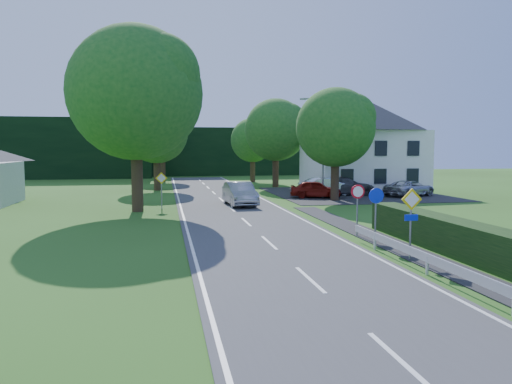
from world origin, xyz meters
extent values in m
plane|color=#294E16|center=(0.00, 0.00, 0.00)|extent=(160.00, 160.00, 0.00)
cube|color=#3E3F41|center=(0.00, 20.00, 0.02)|extent=(7.00, 80.00, 0.04)
cube|color=#242427|center=(12.00, 33.00, 0.02)|extent=(14.00, 16.00, 0.04)
cube|color=white|center=(-3.25, 20.00, 0.04)|extent=(0.12, 80.00, 0.01)
cube|color=white|center=(3.25, 20.00, 0.04)|extent=(0.12, 80.00, 0.01)
cube|color=black|center=(8.00, 66.00, 3.50)|extent=(30.00, 5.00, 7.00)
cube|color=white|center=(14.00, 36.00, 2.80)|extent=(10.00, 8.00, 5.60)
pyramid|color=#27272C|center=(14.00, 36.00, 7.10)|extent=(10.60, 8.40, 3.00)
cylinder|color=gray|center=(8.20, 30.00, 4.00)|extent=(0.16, 0.16, 8.00)
cylinder|color=gray|center=(7.40, 30.00, 7.90)|extent=(1.70, 0.10, 0.10)
cube|color=gray|center=(6.50, 30.00, 7.85)|extent=(0.50, 0.18, 0.12)
cylinder|color=gray|center=(4.30, 8.00, 1.20)|extent=(0.07, 0.07, 2.40)
cube|color=yellow|center=(4.30, 7.97, 2.20)|extent=(0.78, 0.04, 0.78)
cube|color=white|center=(4.30, 7.97, 2.20)|extent=(0.57, 0.05, 0.57)
cube|color=#0E27D2|center=(4.30, 7.97, 1.55)|extent=(0.50, 0.04, 0.22)
cylinder|color=gray|center=(4.30, 11.00, 1.10)|extent=(0.07, 0.07, 2.20)
cylinder|color=#0E27D2|center=(4.30, 10.97, 2.05)|extent=(0.64, 0.04, 0.64)
cylinder|color=gray|center=(4.30, 13.00, 1.10)|extent=(0.07, 0.07, 2.20)
cylinder|color=red|center=(4.30, 12.97, 2.05)|extent=(0.64, 0.04, 0.64)
cylinder|color=white|center=(4.30, 12.95, 2.05)|extent=(0.48, 0.04, 0.48)
cylinder|color=gray|center=(-4.50, 25.00, 1.10)|extent=(0.07, 0.07, 2.20)
cube|color=yellow|center=(-4.50, 24.97, 2.05)|extent=(0.78, 0.04, 0.78)
cube|color=white|center=(-4.50, 24.97, 2.05)|extent=(0.57, 0.05, 0.57)
imported|color=#9FA0A4|center=(0.83, 25.86, 0.85)|extent=(1.98, 5.00, 1.62)
imported|color=black|center=(1.65, 29.82, 0.50)|extent=(1.20, 1.87, 0.93)
imported|color=maroon|center=(7.63, 30.06, 0.73)|extent=(4.36, 2.71, 1.39)
imported|color=silver|center=(9.06, 31.70, 0.80)|extent=(4.78, 2.33, 1.51)
imported|color=#414246|center=(10.80, 32.00, 0.80)|extent=(5.34, 2.41, 1.52)
imported|color=#AFAEB6|center=(15.68, 29.92, 0.69)|extent=(5.16, 3.96, 1.30)
imported|color=red|center=(12.43, 33.93, 1.01)|extent=(2.48, 2.52, 1.94)
camera|label=1|loc=(-4.28, -8.27, 4.00)|focal=35.00mm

